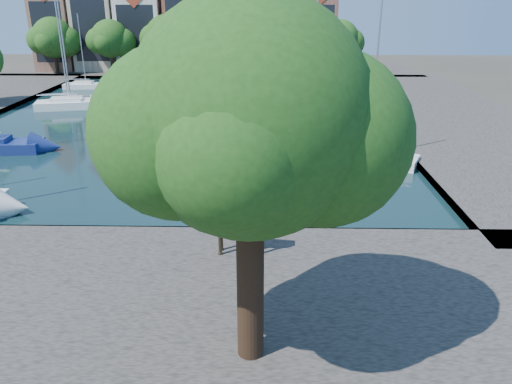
% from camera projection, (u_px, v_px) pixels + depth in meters
% --- Properties ---
extents(ground, '(160.00, 160.00, 0.00)m').
position_uv_depth(ground, '(102.00, 235.00, 24.17)').
color(ground, '#38332B').
rests_on(ground, ground).
extents(water_basin, '(38.00, 50.00, 0.08)m').
position_uv_depth(water_basin, '(181.00, 120.00, 46.48)').
color(water_basin, black).
rests_on(water_basin, ground).
extents(near_quay, '(50.00, 14.00, 0.50)m').
position_uv_depth(near_quay, '(40.00, 317.00, 17.56)').
color(near_quay, '#4E4844').
rests_on(near_quay, ground).
extents(far_quay, '(60.00, 16.00, 0.50)m').
position_uv_depth(far_quay, '(215.00, 70.00, 76.17)').
color(far_quay, '#4E4844').
rests_on(far_quay, ground).
extents(right_quay, '(14.00, 52.00, 0.50)m').
position_uv_depth(right_quay, '(452.00, 119.00, 45.91)').
color(right_quay, '#4E4844').
rests_on(right_quay, ground).
extents(plane_tree, '(8.32, 6.40, 10.62)m').
position_uv_depth(plane_tree, '(254.00, 126.00, 12.83)').
color(plane_tree, '#332114').
rests_on(plane_tree, near_quay).
extents(townhouse_west_end, '(5.44, 9.18, 14.93)m').
position_uv_depth(townhouse_west_end, '(59.00, 21.00, 74.02)').
color(townhouse_west_end, '#8B5F4B').
rests_on(townhouse_west_end, far_quay).
extents(townhouse_west_mid, '(5.94, 9.18, 16.79)m').
position_uv_depth(townhouse_west_mid, '(99.00, 15.00, 73.58)').
color(townhouse_west_mid, '#BDAE91').
rests_on(townhouse_west_mid, far_quay).
extents(townhouse_west_inner, '(6.43, 9.18, 15.15)m').
position_uv_depth(townhouse_west_inner, '(143.00, 21.00, 73.77)').
color(townhouse_west_inner, silver).
rests_on(townhouse_west_inner, far_quay).
extents(townhouse_center, '(5.44, 9.18, 16.93)m').
position_uv_depth(townhouse_center, '(186.00, 14.00, 73.27)').
color(townhouse_center, brown).
rests_on(townhouse_center, far_quay).
extents(townhouse_east_inner, '(5.94, 9.18, 15.79)m').
position_uv_depth(townhouse_east_inner, '(227.00, 18.00, 73.38)').
color(townhouse_east_inner, tan).
rests_on(townhouse_east_inner, far_quay).
extents(townhouse_east_mid, '(6.43, 9.18, 16.65)m').
position_uv_depth(townhouse_east_mid, '(271.00, 16.00, 73.12)').
color(townhouse_east_mid, '#BCB1A1').
rests_on(townhouse_east_mid, far_quay).
extents(townhouse_east_end, '(5.44, 9.18, 14.43)m').
position_uv_depth(townhouse_east_end, '(315.00, 23.00, 73.35)').
color(townhouse_east_end, brown).
rests_on(townhouse_east_end, far_quay).
extents(far_tree_far_west, '(7.28, 5.60, 7.68)m').
position_uv_depth(far_tree_far_west, '(54.00, 39.00, 69.68)').
color(far_tree_far_west, '#332114').
rests_on(far_tree_far_west, far_quay).
extents(far_tree_west, '(6.76, 5.20, 7.36)m').
position_uv_depth(far_tree_west, '(111.00, 40.00, 69.56)').
color(far_tree_west, '#332114').
rests_on(far_tree_west, far_quay).
extents(far_tree_mid_west, '(7.80, 6.00, 8.00)m').
position_uv_depth(far_tree_mid_west, '(168.00, 38.00, 69.32)').
color(far_tree_mid_west, '#332114').
rests_on(far_tree_mid_west, far_quay).
extents(far_tree_mid_east, '(7.02, 5.40, 7.52)m').
position_uv_depth(far_tree_mid_east, '(225.00, 40.00, 69.22)').
color(far_tree_mid_east, '#332114').
rests_on(far_tree_mid_east, far_quay).
extents(far_tree_east, '(7.54, 5.80, 7.84)m').
position_uv_depth(far_tree_east, '(283.00, 39.00, 69.02)').
color(far_tree_east, '#332114').
rests_on(far_tree_east, far_quay).
extents(far_tree_far_east, '(6.76, 5.20, 7.36)m').
position_uv_depth(far_tree_far_east, '(340.00, 40.00, 68.92)').
color(far_tree_far_east, '#332114').
rests_on(far_tree_far_east, far_quay).
extents(giraffe_statue, '(3.23, 0.63, 4.62)m').
position_uv_depth(giraffe_statue, '(232.00, 204.00, 20.63)').
color(giraffe_statue, '#332919').
rests_on(giraffe_statue, near_quay).
extents(sailboat_left_c, '(7.25, 3.90, 11.99)m').
position_uv_depth(sailboat_left_c, '(71.00, 102.00, 50.78)').
color(sailboat_left_c, white).
rests_on(sailboat_left_c, water_basin).
extents(sailboat_left_d, '(5.66, 3.42, 11.15)m').
position_uv_depth(sailboat_left_d, '(69.00, 101.00, 51.22)').
color(sailboat_left_d, white).
rests_on(sailboat_left_d, water_basin).
extents(sailboat_left_e, '(5.39, 2.04, 8.81)m').
position_uv_depth(sailboat_left_e, '(86.00, 84.00, 61.91)').
color(sailboat_left_e, white).
rests_on(sailboat_left_e, water_basin).
extents(sailboat_right_a, '(6.85, 4.81, 11.14)m').
position_uv_depth(sailboat_right_a, '(369.00, 155.00, 34.29)').
color(sailboat_right_a, white).
rests_on(sailboat_right_a, water_basin).
extents(sailboat_right_b, '(6.81, 2.71, 13.82)m').
position_uv_depth(sailboat_right_b, '(313.00, 119.00, 43.93)').
color(sailboat_right_b, navy).
rests_on(sailboat_right_b, water_basin).
extents(sailboat_right_c, '(6.12, 3.50, 8.97)m').
position_uv_depth(sailboat_right_c, '(306.00, 102.00, 51.44)').
color(sailboat_right_c, silver).
rests_on(sailboat_right_c, water_basin).
extents(sailboat_right_d, '(5.80, 3.36, 8.39)m').
position_uv_depth(sailboat_right_d, '(301.00, 89.00, 58.38)').
color(sailboat_right_d, silver).
rests_on(sailboat_right_d, water_basin).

